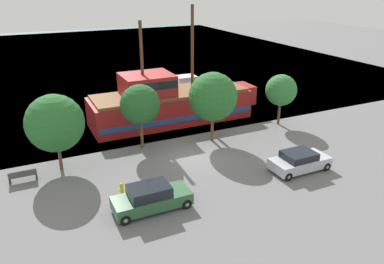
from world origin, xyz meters
TOP-DOWN VIEW (x-y plane):
  - ground_plane at (0.00, 0.00)m, footprint 160.00×160.00m
  - water_surface at (0.00, 44.00)m, footprint 80.00×80.00m
  - pirate_ship at (1.19, 8.13)m, footprint 16.32×4.82m
  - moored_boat_dockside at (7.64, 17.80)m, footprint 6.27×2.45m
  - parked_car_curb_front at (5.73, -5.07)m, footprint 4.24×2.02m
  - parked_car_curb_mid at (-5.38, -5.23)m, footprint 4.59×1.89m
  - fire_hydrant at (-6.50, -2.79)m, footprint 0.42×0.25m
  - bench_promenade_east at (-12.07, 1.55)m, footprint 1.77×0.45m
  - tree_row_east at (-9.52, 2.33)m, footprint 3.98×3.98m
  - tree_row_mideast at (-3.11, 3.39)m, footprint 3.13×3.13m
  - tree_row_midwest at (2.64, 2.23)m, footprint 3.95×3.95m
  - tree_row_west at (10.10, 3.02)m, footprint 2.84×2.84m

SIDE VIEW (x-z plane):
  - ground_plane at x=0.00m, z-range 0.00..0.00m
  - water_surface at x=0.00m, z-range 0.00..0.00m
  - fire_hydrant at x=-6.50m, z-range 0.03..0.79m
  - bench_promenade_east at x=-12.07m, z-range 0.02..0.87m
  - moored_boat_dockside at x=7.64m, z-range -0.19..1.45m
  - parked_car_curb_front at x=5.73m, z-range 0.00..1.42m
  - parked_car_curb_mid at x=-5.38m, z-range -0.02..1.56m
  - pirate_ship at x=1.19m, z-range -3.52..7.06m
  - tree_row_west at x=10.10m, z-range 0.92..5.63m
  - tree_row_east at x=-9.52m, z-range 0.76..6.27m
  - tree_row_mideast at x=-3.11m, z-range 1.03..6.24m
  - tree_row_midwest at x=2.64m, z-range 0.93..6.76m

